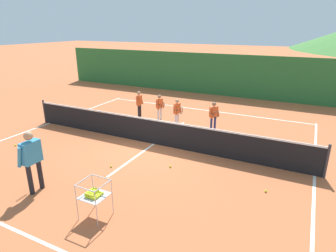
% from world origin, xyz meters
% --- Properties ---
extents(ground_plane, '(120.00, 120.00, 0.00)m').
position_xyz_m(ground_plane, '(0.00, 0.00, 0.00)').
color(ground_plane, '#BC6038').
extents(line_baseline_near, '(10.89, 0.08, 0.01)m').
position_xyz_m(line_baseline_near, '(0.00, -5.56, 0.00)').
color(line_baseline_near, white).
rests_on(line_baseline_near, ground).
extents(line_baseline_far, '(10.89, 0.08, 0.01)m').
position_xyz_m(line_baseline_far, '(0.00, 5.18, 0.00)').
color(line_baseline_far, white).
rests_on(line_baseline_far, ground).
extents(line_sideline_west, '(0.08, 10.75, 0.01)m').
position_xyz_m(line_sideline_west, '(-5.44, 0.00, 0.00)').
color(line_sideline_west, white).
rests_on(line_sideline_west, ground).
extents(line_sideline_east, '(0.08, 10.75, 0.01)m').
position_xyz_m(line_sideline_east, '(5.44, 0.00, 0.00)').
color(line_sideline_east, white).
rests_on(line_sideline_east, ground).
extents(line_service_center, '(0.08, 5.62, 0.01)m').
position_xyz_m(line_service_center, '(0.00, 0.00, 0.00)').
color(line_service_center, white).
rests_on(line_service_center, ground).
extents(tennis_net, '(11.44, 0.08, 1.05)m').
position_xyz_m(tennis_net, '(0.00, 0.00, 0.50)').
color(tennis_net, '#333338').
rests_on(tennis_net, ground).
extents(instructor, '(0.43, 0.77, 1.70)m').
position_xyz_m(instructor, '(-1.23, -4.23, 1.02)').
color(instructor, black).
rests_on(instructor, ground).
extents(student_0, '(0.28, 0.52, 1.27)m').
position_xyz_m(student_0, '(-2.27, 2.64, 0.76)').
color(student_0, black).
rests_on(student_0, ground).
extents(student_1, '(0.40, 0.61, 1.22)m').
position_xyz_m(student_1, '(-1.16, 2.64, 0.73)').
color(student_1, silver).
rests_on(student_1, ground).
extents(student_2, '(0.40, 0.60, 1.24)m').
position_xyz_m(student_2, '(-0.06, 2.19, 0.74)').
color(student_2, silver).
rests_on(student_2, ground).
extents(student_3, '(0.41, 0.69, 1.25)m').
position_xyz_m(student_3, '(1.54, 2.35, 0.75)').
color(student_3, navy).
rests_on(student_3, ground).
extents(ball_cart, '(0.58, 0.58, 0.90)m').
position_xyz_m(ball_cart, '(0.91, -4.39, 0.60)').
color(ball_cart, '#B7B7BC').
rests_on(ball_cart, ground).
extents(tennis_ball_0, '(0.07, 0.07, 0.07)m').
position_xyz_m(tennis_ball_0, '(-4.48, -2.46, 0.03)').
color(tennis_ball_0, yellow).
rests_on(tennis_ball_0, ground).
extents(tennis_ball_1, '(0.07, 0.07, 0.07)m').
position_xyz_m(tennis_ball_1, '(1.39, -1.43, 0.03)').
color(tennis_ball_1, yellow).
rests_on(tennis_ball_1, ground).
extents(tennis_ball_2, '(0.07, 0.07, 0.07)m').
position_xyz_m(tennis_ball_2, '(4.29, -1.56, 0.03)').
color(tennis_ball_2, yellow).
rests_on(tennis_ball_2, ground).
extents(tennis_ball_3, '(0.07, 0.07, 0.07)m').
position_xyz_m(tennis_ball_3, '(-0.27, -2.26, 0.03)').
color(tennis_ball_3, yellow).
rests_on(tennis_ball_3, ground).
extents(windscreen_fence, '(23.95, 0.08, 2.59)m').
position_xyz_m(windscreen_fence, '(0.00, 8.89, 1.29)').
color(windscreen_fence, '#286B33').
rests_on(windscreen_fence, ground).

